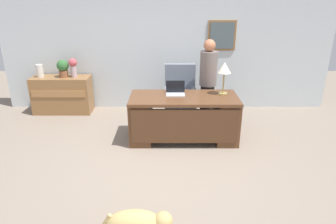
% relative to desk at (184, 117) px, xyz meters
% --- Properties ---
extents(ground_plane, '(12.00, 12.00, 0.00)m').
position_rel_desk_xyz_m(ground_plane, '(-0.30, -0.90, -0.42)').
color(ground_plane, gray).
extents(back_wall, '(7.00, 0.16, 2.70)m').
position_rel_desk_xyz_m(back_wall, '(-0.29, 1.69, 0.93)').
color(back_wall, silver).
rests_on(back_wall, ground_plane).
extents(desk, '(1.82, 0.81, 0.78)m').
position_rel_desk_xyz_m(desk, '(0.00, 0.00, 0.00)').
color(desk, brown).
rests_on(desk, ground_plane).
extents(credenza, '(1.20, 0.50, 0.77)m').
position_rel_desk_xyz_m(credenza, '(-2.52, 1.34, -0.04)').
color(credenza, olive).
rests_on(credenza, ground_plane).
extents(armchair, '(0.60, 0.59, 1.11)m').
position_rel_desk_xyz_m(armchair, '(-0.03, 0.89, 0.07)').
color(armchair, slate).
rests_on(armchair, ground_plane).
extents(person_standing, '(0.32, 0.32, 1.63)m').
position_rel_desk_xyz_m(person_standing, '(0.48, 0.72, 0.42)').
color(person_standing, '#262323').
rests_on(person_standing, ground_plane).
extents(dog_lying, '(0.77, 0.30, 0.30)m').
position_rel_desk_xyz_m(dog_lying, '(-0.58, -2.27, -0.27)').
color(dog_lying, tan).
rests_on(dog_lying, ground_plane).
extents(laptop, '(0.32, 0.22, 0.22)m').
position_rel_desk_xyz_m(laptop, '(-0.14, 0.16, 0.41)').
color(laptop, '#B2B5BA').
rests_on(laptop, desk).
extents(desk_lamp, '(0.22, 0.22, 0.55)m').
position_rel_desk_xyz_m(desk_lamp, '(0.67, 0.16, 0.79)').
color(desk_lamp, '#9E8447').
rests_on(desk_lamp, desk).
extents(vase_with_flowers, '(0.17, 0.17, 0.39)m').
position_rel_desk_xyz_m(vase_with_flowers, '(-2.22, 1.35, 0.58)').
color(vase_with_flowers, '#BFA5AF').
rests_on(vase_with_flowers, credenza).
extents(vase_empty, '(0.14, 0.14, 0.26)m').
position_rel_desk_xyz_m(vase_empty, '(-2.93, 1.35, 0.48)').
color(vase_empty, silver).
rests_on(vase_empty, credenza).
extents(potted_plant, '(0.24, 0.24, 0.36)m').
position_rel_desk_xyz_m(potted_plant, '(-2.44, 1.35, 0.55)').
color(potted_plant, brown).
rests_on(potted_plant, credenza).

